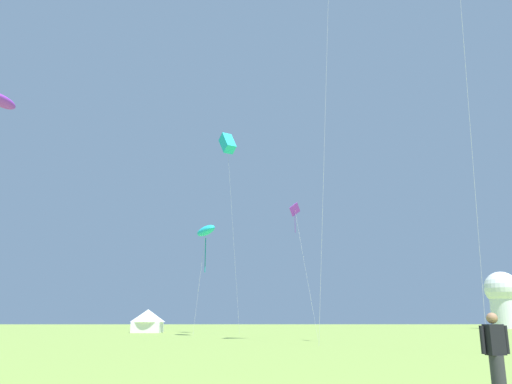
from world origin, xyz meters
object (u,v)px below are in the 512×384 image
Objects in this scene: kite_cyan_box at (227,143)px; person_spectator at (496,358)px; observatory_dome at (502,297)px; kite_cyan_parafoil at (206,231)px; kite_purple_parafoil at (1,101)px; kite_purple_diamond at (295,214)px; festival_tent_center at (148,320)px.

kite_cyan_box is 55.85m from person_spectator.
kite_cyan_parafoil is at bearing -140.14° from observatory_dome.
person_spectator is at bearing -81.60° from kite_cyan_box.
kite_cyan_parafoil is 1.08× the size of observatory_dome.
person_spectator is (29.70, -36.97, -22.05)m from kite_purple_parafoil.
kite_purple_diamond is at bearing -130.05° from observatory_dome.
kite_cyan_parafoil is 24.50m from kite_purple_parafoil.
kite_purple_parafoil is 32.11m from festival_tent_center.
person_spectator is 0.38× the size of festival_tent_center.
observatory_dome is (62.43, 30.78, 4.38)m from festival_tent_center.
kite_cyan_box is 5.48× the size of festival_tent_center.
person_spectator is at bearing -72.90° from festival_tent_center.
festival_tent_center is at bearing 60.40° from kite_purple_parafoil.
kite_cyan_box reaches higher than kite_purple_parafoil.
observatory_dome is at bearing 39.86° from kite_cyan_parafoil.
festival_tent_center is at bearing -153.76° from observatory_dome.
festival_tent_center is 69.74m from observatory_dome.
kite_purple_diamond is 0.49× the size of kite_cyan_box.
kite_cyan_parafoil is 14.40m from kite_cyan_box.
kite_purple_parafoil is at bearing -148.57° from kite_cyan_box.
kite_purple_parafoil is 13.66× the size of person_spectator.
kite_cyan_box is at bearing -35.35° from festival_tent_center.
festival_tent_center is 0.42× the size of observatory_dome.
kite_cyan_parafoil is at bearing 18.05° from kite_purple_parafoil.
kite_cyan_parafoil is 6.76× the size of person_spectator.
kite_cyan_parafoil is 0.49× the size of kite_purple_parafoil.
observatory_dome reaches higher than person_spectator.
kite_cyan_box is 25.18m from festival_tent_center.
festival_tent_center is at bearing 120.54° from kite_cyan_parafoil.
observatory_dome is at bearing 26.24° from festival_tent_center.
kite_purple_diamond is at bearing -65.91° from kite_cyan_box.
kite_cyan_parafoil is 19.02m from festival_tent_center.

